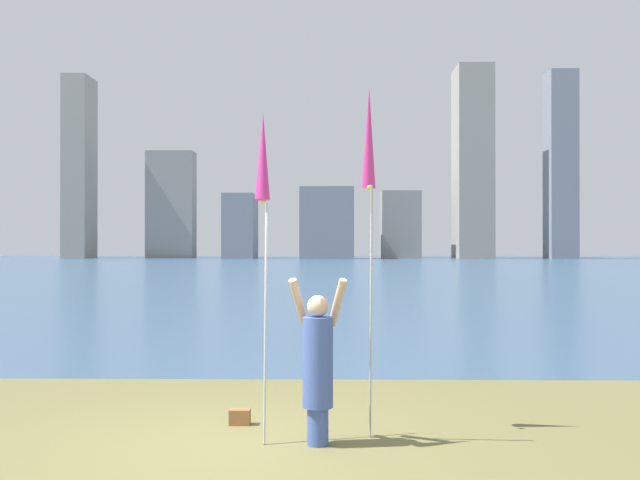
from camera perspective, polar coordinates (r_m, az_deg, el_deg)
ground at (r=58.79m, az=-0.00°, el=-2.43°), size 120.00×138.00×0.12m
person at (r=7.95m, az=-0.17°, el=-9.53°), size 0.65×0.48×1.79m
kite_flag_left at (r=7.76m, az=-4.47°, el=5.73°), size 0.16×0.57×3.54m
kite_flag_right at (r=8.46m, az=3.83°, el=7.22°), size 0.16×0.77×3.94m
bag at (r=9.02m, az=-6.26°, el=-13.52°), size 0.25×0.16×0.18m
skyline_tower_0 at (r=113.70m, az=-18.21°, el=5.37°), size 3.51×5.81×26.58m
skyline_tower_1 at (r=111.21m, az=-11.50°, el=2.70°), size 6.91×3.74×15.80m
skyline_tower_2 at (r=106.99m, az=-6.22°, el=1.06°), size 4.49×7.36×9.28m
skyline_tower_3 at (r=104.21m, az=0.54°, el=1.31°), size 7.54×7.50×10.04m
skyline_tower_4 at (r=109.04m, az=6.25°, el=1.18°), size 5.68×6.21×9.81m
skyline_tower_5 at (r=109.37m, az=11.79°, el=5.89°), size 5.09×6.94×27.75m
skyline_tower_6 at (r=110.92m, az=18.22°, el=5.56°), size 3.93×4.35×26.80m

